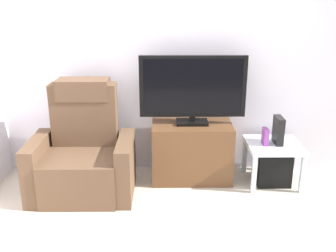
% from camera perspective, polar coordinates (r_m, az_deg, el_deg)
% --- Properties ---
extents(ground_plane, '(6.40, 6.40, 0.00)m').
position_cam_1_polar(ground_plane, '(3.49, 1.83, -13.65)').
color(ground_plane, beige).
extents(wall_back, '(6.40, 0.06, 2.60)m').
position_cam_1_polar(wall_back, '(4.11, 1.37, 10.81)').
color(wall_back, silver).
rests_on(wall_back, ground).
extents(tv_stand, '(0.82, 0.47, 0.60)m').
position_cam_1_polar(tv_stand, '(4.10, 3.46, -3.72)').
color(tv_stand, brown).
rests_on(tv_stand, ground).
extents(television, '(1.06, 0.20, 0.70)m').
position_cam_1_polar(television, '(3.91, 3.63, 5.48)').
color(television, black).
rests_on(television, tv_stand).
extents(recliner_armchair, '(0.98, 0.78, 1.08)m').
position_cam_1_polar(recliner_armchair, '(3.91, -12.27, -4.19)').
color(recliner_armchair, brown).
rests_on(recliner_armchair, ground).
extents(side_table, '(0.54, 0.54, 0.42)m').
position_cam_1_polar(side_table, '(4.14, 15.10, -3.33)').
color(side_table, silver).
rests_on(side_table, ground).
extents(subwoofer_box, '(0.34, 0.34, 0.34)m').
position_cam_1_polar(subwoofer_box, '(4.21, 14.88, -5.74)').
color(subwoofer_box, black).
rests_on(subwoofer_box, ground).
extents(book_upright, '(0.05, 0.12, 0.17)m').
position_cam_1_polar(book_upright, '(4.04, 13.99, -1.50)').
color(book_upright, purple).
rests_on(book_upright, side_table).
extents(game_console, '(0.07, 0.20, 0.28)m').
position_cam_1_polar(game_console, '(4.08, 15.78, -0.61)').
color(game_console, black).
rests_on(game_console, side_table).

